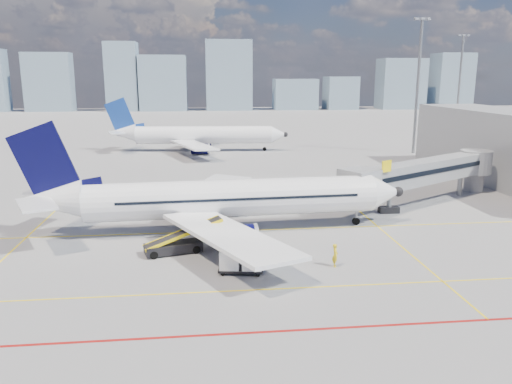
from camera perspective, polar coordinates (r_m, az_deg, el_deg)
ground at (r=41.43m, az=-1.12°, el=-7.75°), size 420.00×420.00×0.00m
apron_markings at (r=37.76m, az=-1.46°, el=-9.87°), size 90.00×35.12×0.01m
jet_bridge at (r=62.65m, az=19.34°, el=2.22°), size 23.55×15.78×6.30m
floodlight_mast_ne at (r=102.34m, az=18.02°, el=11.79°), size 3.20×0.61×25.45m
floodlight_mast_far at (r=145.65m, az=22.25°, el=11.66°), size 3.20×0.61×25.45m
distant_skyline at (r=228.68m, az=-4.80°, el=12.31°), size 249.41×15.45×30.46m
main_aircraft at (r=48.00m, az=-4.50°, el=-0.84°), size 37.39×32.56×10.96m
second_aircraft at (r=101.62m, az=-6.86°, el=6.46°), size 36.44×31.71×10.77m
baggage_tug at (r=40.46m, az=-0.15°, el=-7.20°), size 2.21×1.43×1.48m
cargo_dolly at (r=38.45m, az=-1.73°, el=-7.81°), size 3.62×2.06×1.87m
belt_loader at (r=43.27m, az=-9.23°, el=-5.99°), size 6.92×3.27×2.78m
ramp_worker at (r=40.21m, az=9.03°, el=-7.15°), size 0.58×0.76×1.88m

